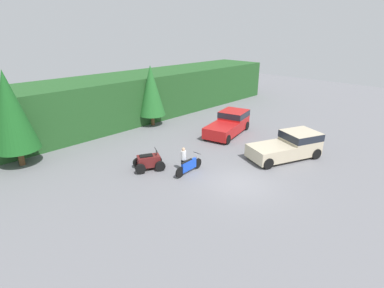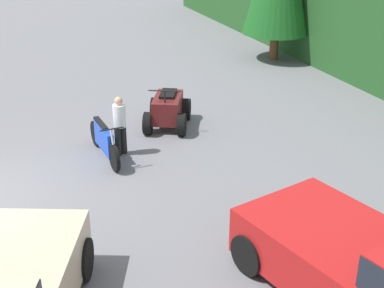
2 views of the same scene
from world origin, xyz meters
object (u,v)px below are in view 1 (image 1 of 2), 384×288
object	(u,v)px
dirt_bike	(189,166)
rider_person	(184,158)
quad_atv	(149,162)
pickup_truck_red	(230,123)
pickup_truck_second	(290,145)

from	to	relation	value
dirt_bike	rider_person	distance (m)	0.60
rider_person	dirt_bike	bearing A→B (deg)	-108.00
quad_atv	pickup_truck_red	bearing A→B (deg)	30.91
pickup_truck_red	quad_atv	bearing A→B (deg)	170.61
pickup_truck_second	quad_atv	distance (m)	9.94
pickup_truck_second	quad_atv	world-z (taller)	pickup_truck_second
pickup_truck_red	quad_atv	xyz separation A→B (m)	(-9.42, -0.71, -0.43)
pickup_truck_red	pickup_truck_second	distance (m)	6.41
dirt_bike	rider_person	bearing A→B (deg)	90.25
pickup_truck_red	rider_person	world-z (taller)	pickup_truck_red
pickup_truck_second	quad_atv	bearing A→B (deg)	168.32
quad_atv	rider_person	world-z (taller)	rider_person
dirt_bike	rider_person	size ratio (longest dim) A/B	1.49
pickup_truck_second	dirt_bike	size ratio (longest dim) A/B	2.29
pickup_truck_second	dirt_bike	distance (m)	7.55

